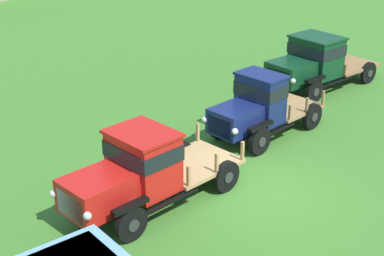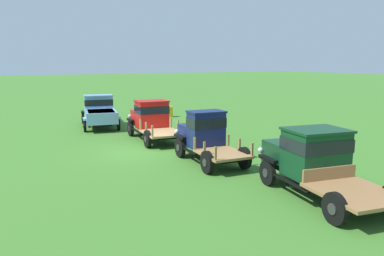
% 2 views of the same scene
% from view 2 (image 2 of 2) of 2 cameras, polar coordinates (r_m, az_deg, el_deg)
% --- Properties ---
extents(ground_plane, '(240.00, 240.00, 0.00)m').
position_cam_2_polar(ground_plane, '(18.45, -8.18, -3.63)').
color(ground_plane, '#3D7528').
extents(vintage_truck_foreground_near, '(5.80, 3.09, 2.10)m').
position_cam_2_polar(vintage_truck_foreground_near, '(26.16, -13.96, 2.54)').
color(vintage_truck_foreground_near, black).
rests_on(vintage_truck_foreground_near, ground).
extents(vintage_truck_second_in_line, '(5.49, 2.49, 2.19)m').
position_cam_2_polar(vintage_truck_second_in_line, '(21.54, -6.30, 1.52)').
color(vintage_truck_second_in_line, black).
rests_on(vintage_truck_second_in_line, ground).
extents(vintage_truck_midrow_center, '(4.74, 2.25, 2.22)m').
position_cam_2_polar(vintage_truck_midrow_center, '(16.63, 1.93, -1.08)').
color(vintage_truck_midrow_center, black).
rests_on(vintage_truck_midrow_center, ground).
extents(vintage_truck_far_side, '(5.66, 3.01, 2.18)m').
position_cam_2_polar(vintage_truck_far_side, '(13.11, 17.83, -4.35)').
color(vintage_truck_far_side, black).
rests_on(vintage_truck_far_side, ground).
extents(oil_drum_beside_row, '(0.63, 0.63, 0.85)m').
position_cam_2_polar(oil_drum_beside_row, '(29.86, -3.51, 2.51)').
color(oil_drum_beside_row, gold).
rests_on(oil_drum_beside_row, ground).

